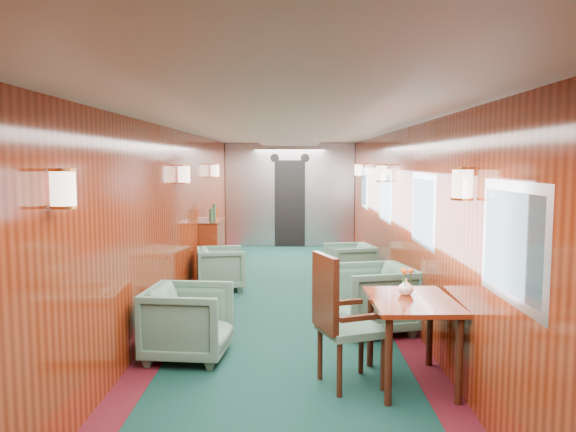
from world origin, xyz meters
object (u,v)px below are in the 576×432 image
Objects in this scene: dining_table at (412,313)px; armchair_left_near at (188,322)px; side_chair at (340,315)px; armchair_left_far at (221,268)px; armchair_right_far at (350,264)px; armchair_right_near at (373,298)px; credenza at (213,246)px.

armchair_left_near is (-2.10, 0.64, -0.28)m from dining_table.
dining_table is 0.89× the size of side_chair.
side_chair is 4.07m from armchair_left_far.
armchair_left_near reaches higher than armchair_right_far.
side_chair is 1.71m from armchair_right_near.
armchair_left_far is at bearing -149.88° from armchair_right_near.
credenza reaches higher than side_chair.
credenza is at bearing -158.53° from armchair_right_near.
armchair_right_near is (2.35, -3.37, -0.10)m from credenza.
dining_table is 1.29× the size of armchair_left_near.
armchair_left_near is (-1.46, 0.71, -0.27)m from side_chair.
armchair_left_near is 3.06m from armchair_left_far.
armchair_right_near is (-0.11, 1.54, -0.26)m from dining_table.
credenza reaches higher than armchair_right_near.
armchair_right_near is at bearing 92.57° from dining_table.
armchair_left_near is at bearing -78.96° from armchair_right_near.
armchair_right_near is at bearing 51.50° from side_chair.
side_chair is 1.37× the size of armchair_right_near.
armchair_right_near is at bearing -60.37° from armchair_left_near.
side_chair is 1.46× the size of armchair_left_near.
armchair_left_far is at bearing -92.47° from armchair_right_far.
credenza reaches higher than armchair_left_far.
armchair_right_far is (-0.14, 4.04, -0.32)m from dining_table.
credenza is 1.69× the size of armchair_right_far.
armchair_right_far is (1.96, 3.39, -0.04)m from armchair_left_near.
dining_table is 1.57m from armchair_right_near.
dining_table is 1.45× the size of armchair_left_far.
side_chair is 1.64× the size of armchair_left_far.
armchair_left_far is (0.30, -1.21, -0.16)m from credenza.
armchair_left_far is (-1.52, 3.76, -0.31)m from side_chair.
armchair_left_far is at bearing 118.65° from dining_table.
armchair_right_far reaches higher than armchair_left_far.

